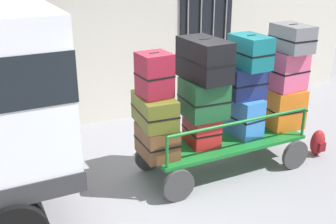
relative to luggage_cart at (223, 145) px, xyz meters
The scene contains 16 objects.
ground_plane 1.04m from the luggage_cart, behind, with size 40.00×40.00×0.00m, color gray.
luggage_cart is the anchor object (origin of this frame).
cart_railing 0.48m from the luggage_cart, ahead, with size 2.37×0.89×0.46m.
suitcase_left_bottom 1.17m from the luggage_cart, behind, with size 0.47×0.62×0.44m.
suitcase_left_middle 1.35m from the luggage_cart, behind, with size 0.51×0.79×0.41m.
suitcase_left_top 1.68m from the luggage_cart, behind, with size 0.43×0.43×0.59m.
suitcase_midleft_bottom 0.50m from the luggage_cart, behind, with size 0.46×0.56×0.45m.
suitcase_midleft_middle 0.90m from the luggage_cart, behind, with size 0.60×0.63×0.54m.
suitcase_midleft_top 1.43m from the luggage_cart, behind, with size 0.50×0.83×0.57m.
suitcase_center_bottom 0.55m from the luggage_cart, ahead, with size 0.44×0.58×0.59m.
suitcase_center_middle 1.01m from the luggage_cart, ahead, with size 0.57×0.36×0.48m.
suitcase_center_top 1.46m from the luggage_cart, ahead, with size 0.43×0.62×0.48m.
suitcase_midright_bottom 1.20m from the luggage_cart, ahead, with size 0.59×0.60×0.64m.
suitcase_midright_middle 1.53m from the luggage_cart, ahead, with size 0.55×0.48×0.60m.
suitcase_midright_top 1.91m from the luggage_cart, ahead, with size 0.43×0.64×0.41m.
backpack 1.72m from the luggage_cart, ahead, with size 0.27×0.22×0.44m.
Camera 1 is at (-2.39, -4.74, 3.24)m, focal length 45.39 mm.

